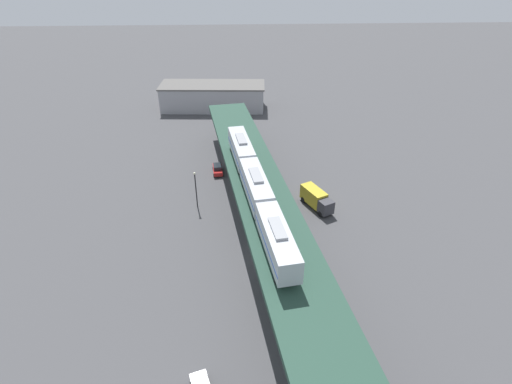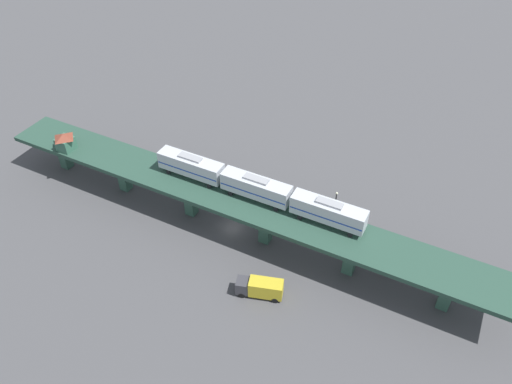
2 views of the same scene
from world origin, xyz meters
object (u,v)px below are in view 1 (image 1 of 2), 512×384
at_px(subway_train, 256,186).
at_px(delivery_truck, 316,199).
at_px(street_lamp, 196,187).
at_px(street_car_red, 218,169).
at_px(warehouse_building, 213,96).

distance_m(subway_train, delivery_truck, 16.27).
relative_size(subway_train, street_lamp, 5.36).
distance_m(subway_train, street_lamp, 15.17).
height_order(delivery_truck, street_lamp, street_lamp).
height_order(street_car_red, street_lamp, street_lamp).
relative_size(delivery_truck, street_lamp, 1.08).
xyz_separation_m(street_car_red, delivery_truck, (17.65, -13.19, 0.82)).
bearing_deg(street_lamp, delivery_truck, -3.19).
bearing_deg(warehouse_building, subway_train, -81.33).
height_order(street_lamp, warehouse_building, street_lamp).
height_order(subway_train, street_car_red, subway_train).
bearing_deg(warehouse_building, delivery_truck, -68.45).
distance_m(subway_train, street_car_red, 24.65).
xyz_separation_m(subway_train, street_car_red, (-6.66, 21.94, -9.03)).
distance_m(street_car_red, warehouse_building, 37.81).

